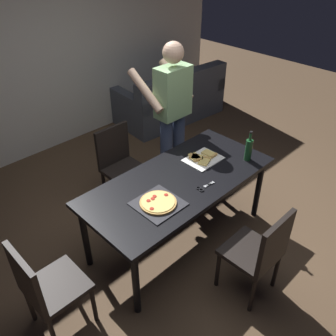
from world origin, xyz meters
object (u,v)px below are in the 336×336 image
chair_far_side (120,161)px  pepperoni_pizza_on_tray (158,203)px  chair_near_camera (261,251)px  couch (172,101)px  kitchen_scissors (203,187)px  dining_table (179,185)px  wine_bottle (249,149)px  person_serving_pizza (172,111)px  chair_left_end (44,286)px

chair_far_side → pepperoni_pizza_on_tray: 1.14m
chair_near_camera → couch: bearing=56.9°
chair_near_camera → couch: (1.89, 2.91, -0.21)m
pepperoni_pizza_on_tray → kitchen_scissors: bearing=-15.0°
dining_table → wine_bottle: (0.72, -0.25, 0.19)m
chair_far_side → dining_table: bearing=-90.0°
chair_far_side → kitchen_scissors: size_ratio=4.59×
chair_far_side → chair_near_camera: bearing=-90.0°
kitchen_scissors → person_serving_pizza: bearing=60.0°
dining_table → chair_near_camera: bearing=-90.0°
pepperoni_pizza_on_tray → wine_bottle: bearing=-6.3°
chair_far_side → couch: (1.89, 1.07, -0.21)m
chair_far_side → pepperoni_pizza_on_tray: chair_far_side is taller
chair_far_side → kitchen_scissors: bearing=-87.3°
pepperoni_pizza_on_tray → kitchen_scissors: (0.44, -0.12, -0.01)m
pepperoni_pizza_on_tray → kitchen_scissors: 0.46m
pepperoni_pizza_on_tray → person_serving_pizza: bearing=39.9°
chair_far_side → couch: size_ratio=0.51×
kitchen_scissors → chair_far_side: bearing=92.7°
couch → pepperoni_pizza_on_tray: bearing=-137.2°
chair_near_camera → kitchen_scissors: 0.72m
chair_left_end → kitchen_scissors: size_ratio=4.59×
dining_table → chair_far_side: 0.94m
chair_near_camera → pepperoni_pizza_on_tray: 0.92m
chair_left_end → person_serving_pizza: 2.19m
person_serving_pizza → chair_left_end: bearing=-160.9°
chair_near_camera → chair_left_end: (-1.42, 0.92, 0.00)m
chair_far_side → chair_left_end: (-1.42, -0.92, 0.00)m
chair_left_end → kitchen_scissors: 1.51m
chair_near_camera → person_serving_pizza: person_serving_pizza is taller
pepperoni_pizza_on_tray → couch: bearing=42.8°
dining_table → wine_bottle: 0.79m
chair_left_end → couch: (3.31, 1.99, -0.21)m
chair_left_end → person_serving_pizza: person_serving_pizza is taller
person_serving_pizza → pepperoni_pizza_on_tray: (-0.99, -0.82, -0.23)m
pepperoni_pizza_on_tray → chair_left_end: bearing=173.2°
dining_table → chair_left_end: size_ratio=2.08×
chair_near_camera → kitchen_scissors: size_ratio=4.59×
dining_table → couch: bearing=46.4°
dining_table → kitchen_scissors: (0.06, -0.24, 0.08)m
chair_left_end → kitchen_scissors: chair_left_end is taller
couch → pepperoni_pizza_on_tray: 3.14m
dining_table → chair_far_side: (0.00, 0.92, -0.17)m
kitchen_scissors → chair_near_camera: bearing=-94.6°
dining_table → kitchen_scissors: bearing=-77.2°
wine_bottle → person_serving_pizza: bearing=97.4°
dining_table → couch: couch is taller
chair_left_end → couch: chair_left_end is taller
chair_near_camera → chair_left_end: 1.69m
person_serving_pizza → kitchen_scissors: 1.11m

